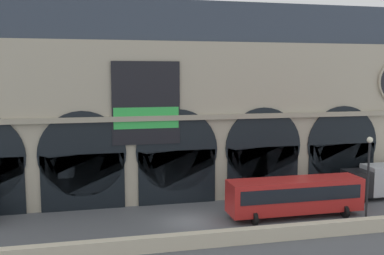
{
  "coord_description": "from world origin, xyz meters",
  "views": [
    {
      "loc": [
        -7.2,
        -32.18,
        11.53
      ],
      "look_at": [
        1.35,
        5.0,
        6.78
      ],
      "focal_mm": 40.9,
      "sensor_mm": 36.0,
      "label": 1
    }
  ],
  "objects": [
    {
      "name": "quay_parapet_wall",
      "position": [
        0.0,
        -5.07,
        0.51
      ],
      "size": [
        90.0,
        0.7,
        1.02
      ],
      "primitive_type": "cube",
      "color": "beige",
      "rests_on": "ground"
    },
    {
      "name": "box_truck_east",
      "position": [
        19.01,
        2.36,
        1.7
      ],
      "size": [
        7.5,
        2.91,
        3.12
      ],
      "color": "black",
      "rests_on": "ground"
    },
    {
      "name": "station_building",
      "position": [
        0.02,
        7.96,
        8.69
      ],
      "size": [
        50.08,
        6.34,
        17.84
      ],
      "color": "#B2A891",
      "rests_on": "ground"
    },
    {
      "name": "street_lamp_quayside",
      "position": [
        12.6,
        -4.27,
        4.41
      ],
      "size": [
        0.44,
        0.44,
        6.9
      ],
      "color": "black",
      "rests_on": "ground"
    },
    {
      "name": "bus_mideast",
      "position": [
        8.54,
        -0.72,
        1.78
      ],
      "size": [
        11.0,
        3.25,
        3.1
      ],
      "color": "red",
      "rests_on": "ground"
    },
    {
      "name": "ground_plane",
      "position": [
        0.0,
        0.0,
        0.0
      ],
      "size": [
        200.0,
        200.0,
        0.0
      ],
      "primitive_type": "plane",
      "color": "#54565B"
    }
  ]
}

